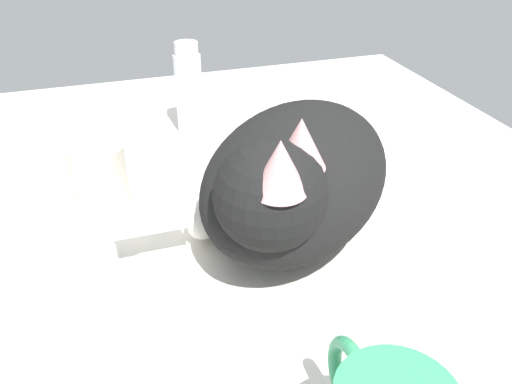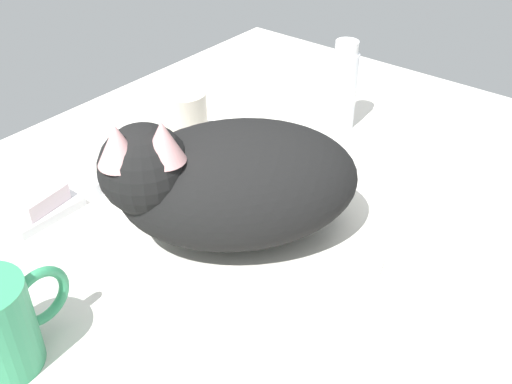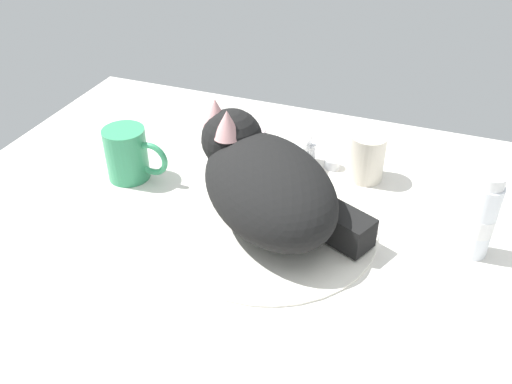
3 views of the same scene
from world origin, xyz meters
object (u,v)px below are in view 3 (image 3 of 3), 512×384
at_px(faucet, 304,153).
at_px(rinse_cup, 367,157).
at_px(coffee_mug, 128,154).
at_px(soap_bar, 248,136).
at_px(cat, 265,181).
at_px(toothpaste_bottle, 482,219).

distance_m(faucet, rinse_cup, 0.11).
distance_m(coffee_mug, soap_bar, 0.23).
bearing_deg(soap_bar, cat, -62.36).
bearing_deg(rinse_cup, soap_bar, 172.96).
relative_size(coffee_mug, rinse_cup, 1.39).
relative_size(faucet, soap_bar, 2.06).
xyz_separation_m(faucet, soap_bar, (-0.12, 0.03, -0.00)).
distance_m(cat, soap_bar, 0.24).
height_order(faucet, toothpaste_bottle, toothpaste_bottle).
bearing_deg(faucet, coffee_mug, -152.89).
height_order(faucet, coffee_mug, coffee_mug).
xyz_separation_m(coffee_mug, soap_bar, (0.15, 0.17, -0.02)).
height_order(soap_bar, toothpaste_bottle, toothpaste_bottle).
relative_size(cat, coffee_mug, 2.77).
height_order(cat, rinse_cup, cat).
height_order(rinse_cup, soap_bar, rinse_cup).
relative_size(coffee_mug, soap_bar, 1.86).
bearing_deg(toothpaste_bottle, faucet, 154.92).
height_order(rinse_cup, toothpaste_bottle, toothpaste_bottle).
bearing_deg(soap_bar, rinse_cup, -7.04).
bearing_deg(coffee_mug, toothpaste_bottle, 0.03).
relative_size(coffee_mug, toothpaste_bottle, 0.86).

